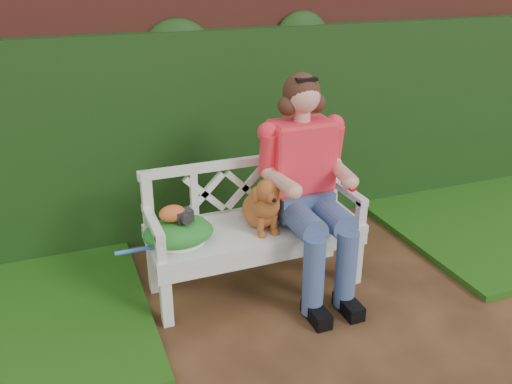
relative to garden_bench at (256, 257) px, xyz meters
name	(u,v)px	position (x,y,z in m)	size (l,w,h in m)	color
ground	(339,331)	(0.31, -0.68, -0.24)	(60.00, 60.00, 0.00)	#311C10
brick_wall	(238,97)	(0.31, 1.22, 0.86)	(10.00, 0.30, 2.20)	brown
ivy_hedge	(248,132)	(0.31, 1.00, 0.61)	(10.00, 0.18, 1.70)	#19360D
garden_bench	(256,257)	(0.00, 0.00, 0.00)	(1.58, 0.60, 0.48)	white
seated_woman	(303,182)	(0.34, -0.02, 0.54)	(0.66, 0.88, 1.56)	#D74550
dog	(262,201)	(0.04, -0.02, 0.44)	(0.27, 0.36, 0.40)	#B87F41
tennis_racket	(176,243)	(-0.57, -0.04, 0.25)	(0.62, 0.26, 0.03)	white
green_bag	(178,232)	(-0.55, -0.01, 0.32)	(0.47, 0.36, 0.16)	#208C1A
camera_item	(184,215)	(-0.51, -0.02, 0.44)	(0.11, 0.08, 0.08)	#252525
baseball_glove	(172,214)	(-0.58, -0.01, 0.45)	(0.17, 0.13, 0.11)	#C65827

